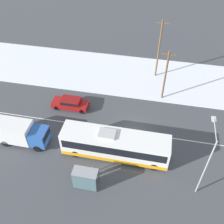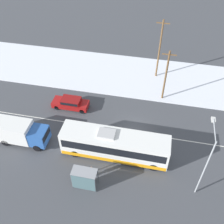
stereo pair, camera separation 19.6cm
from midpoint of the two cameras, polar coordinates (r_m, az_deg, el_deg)
ground_plane at (r=32.10m, az=4.72°, el=-4.45°), size 120.00×120.00×0.00m
snow_lot at (r=40.67m, az=7.13°, el=7.59°), size 80.00×10.49×0.12m
lane_marking_center at (r=32.10m, az=4.72°, el=-4.45°), size 60.00×0.12×0.00m
city_bus at (r=28.58m, az=0.78°, el=-7.17°), size 11.66×2.57×3.45m
box_truck at (r=31.73m, az=-19.19°, el=-4.09°), size 6.12×2.30×2.80m
sedan_car at (r=35.04m, az=-8.83°, el=2.00°), size 4.79×1.80×1.47m
pedestrian_at_stop at (r=27.47m, az=-4.27°, el=-12.67°), size 0.60×0.27×1.68m
bus_shelter at (r=26.33m, az=-5.92°, el=-14.13°), size 2.46×1.20×2.40m
streetlamp at (r=25.01m, az=20.21°, el=-9.22°), size 0.36×3.11×7.80m
utility_pole_roadside at (r=34.80m, az=11.80°, el=7.83°), size 1.80×0.24×7.50m
utility_pole_snowlot at (r=38.65m, az=10.46°, el=13.34°), size 1.80×0.24×9.03m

